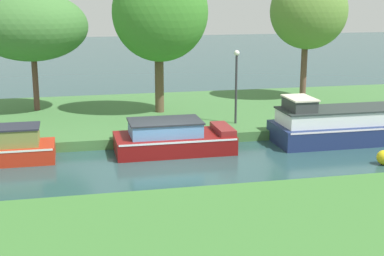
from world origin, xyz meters
name	(u,v)px	position (x,y,z in m)	size (l,w,h in m)	color
ground_plane	(169,161)	(0.00, 0.00, 0.00)	(120.00, 120.00, 0.00)	#264749
riverbank_far	(143,116)	(0.00, 7.00, 0.20)	(72.00, 10.00, 0.40)	#42753C
maroon_barge	(173,138)	(0.37, 1.20, 0.53)	(4.52, 2.18, 1.26)	maroon
navy_narrowboat	(381,124)	(9.20, 1.20, 0.66)	(9.84, 2.41, 1.93)	navy
willow_tree_left	(31,27)	(-5.02, 8.04, 4.44)	(5.24, 4.20, 5.65)	brown
willow_tree_centre	(160,13)	(0.77, 6.22, 5.09)	(4.38, 3.31, 6.96)	brown
willow_tree_right	(309,11)	(8.92, 8.33, 5.03)	(4.13, 3.30, 6.62)	brown
lamp_post	(236,78)	(3.62, 3.67, 2.39)	(0.24, 0.24, 3.20)	#333338
mooring_post_near	(33,135)	(-4.88, 2.35, 0.68)	(0.17, 0.17, 0.56)	brown
channel_buoy	(384,157)	(7.42, -2.09, 0.27)	(0.53, 0.53, 0.53)	yellow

